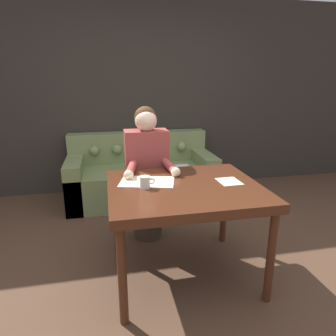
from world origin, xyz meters
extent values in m
plane|color=#4C3323|center=(0.00, 0.00, 0.00)|extent=(16.00, 16.00, 0.00)
cube|color=#2D2823|center=(0.00, 2.28, 1.30)|extent=(8.00, 0.06, 2.60)
cube|color=#472314|center=(0.00, 0.12, 0.74)|extent=(1.15, 0.98, 0.07)
cylinder|color=#472314|center=(-0.51, -0.31, 0.35)|extent=(0.06, 0.06, 0.71)
cylinder|color=#472314|center=(0.52, -0.31, 0.35)|extent=(0.06, 0.06, 0.71)
cylinder|color=#472314|center=(-0.51, 0.55, 0.35)|extent=(0.06, 0.06, 0.71)
cylinder|color=#472314|center=(0.52, 0.55, 0.35)|extent=(0.06, 0.06, 0.71)
cube|color=olive|center=(-0.13, 1.79, 0.22)|extent=(1.87, 0.88, 0.44)
cube|color=olive|center=(-0.13, 2.12, 0.64)|extent=(1.87, 0.22, 0.41)
cube|color=olive|center=(-0.97, 1.79, 0.30)|extent=(0.20, 0.88, 0.60)
cube|color=olive|center=(0.70, 1.79, 0.30)|extent=(0.20, 0.88, 0.60)
sphere|color=olive|center=(-0.72, 1.99, 0.64)|extent=(0.13, 0.13, 0.13)
sphere|color=olive|center=(-0.43, 1.99, 0.64)|extent=(0.13, 0.13, 0.13)
sphere|color=olive|center=(-0.13, 1.99, 0.64)|extent=(0.13, 0.13, 0.13)
sphere|color=olive|center=(0.16, 1.99, 0.64)|extent=(0.13, 0.13, 0.13)
sphere|color=olive|center=(0.46, 1.99, 0.64)|extent=(0.13, 0.13, 0.13)
cube|color=white|center=(0.36, 1.68, 0.44)|extent=(0.27, 0.27, 0.00)
cylinder|color=#33281E|center=(-0.20, 0.80, 0.25)|extent=(0.28, 0.28, 0.50)
cube|color=#993D38|center=(-0.20, 0.80, 0.80)|extent=(0.40, 0.22, 0.60)
sphere|color=beige|center=(-0.20, 0.78, 1.18)|extent=(0.20, 0.20, 0.20)
sphere|color=#472D19|center=(-0.20, 0.81, 1.21)|extent=(0.21, 0.21, 0.21)
cylinder|color=#993D38|center=(-0.37, 0.52, 0.81)|extent=(0.14, 0.35, 0.07)
sphere|color=beige|center=(-0.40, 0.35, 0.81)|extent=(0.08, 0.08, 0.08)
cylinder|color=#993D38|center=(-0.03, 0.52, 0.81)|extent=(0.09, 0.34, 0.07)
sphere|color=beige|center=(-0.02, 0.35, 0.81)|extent=(0.08, 0.08, 0.08)
cube|color=beige|center=(-0.27, 0.26, 0.78)|extent=(0.47, 0.36, 0.00)
cube|color=beige|center=(0.36, 0.13, 0.78)|extent=(0.17, 0.20, 0.00)
cube|color=silver|center=(-0.17, 0.31, 0.78)|extent=(0.11, 0.05, 0.00)
cube|color=#D1511E|center=(-0.25, 0.28, 0.78)|extent=(0.07, 0.04, 0.00)
torus|color=#D1511E|center=(-0.29, 0.26, 0.78)|extent=(0.04, 0.04, 0.01)
cube|color=silver|center=(-0.16, 0.29, 0.78)|extent=(0.11, 0.01, 0.00)
cube|color=#D1511E|center=(-0.26, 0.29, 0.78)|extent=(0.07, 0.01, 0.00)
torus|color=#D1511E|center=(-0.29, 0.29, 0.78)|extent=(0.04, 0.04, 0.01)
cylinder|color=silver|center=(-0.22, 0.29, 0.78)|extent=(0.01, 0.01, 0.01)
cylinder|color=silver|center=(-0.30, 0.13, 0.82)|extent=(0.08, 0.08, 0.09)
torus|color=silver|center=(-0.25, 0.13, 0.83)|extent=(0.05, 0.01, 0.05)
camera|label=1|loc=(-0.56, -1.94, 1.56)|focal=32.00mm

